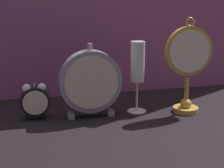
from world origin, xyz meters
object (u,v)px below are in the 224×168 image
pocket_watch_on_stand (188,65)px  champagne_flute (137,67)px  alarm_clock_twin_bell (35,100)px  mantel_clock_silver (90,82)px

pocket_watch_on_stand → champagne_flute: bearing=165.3°
pocket_watch_on_stand → champagne_flute: pocket_watch_on_stand is taller
pocket_watch_on_stand → alarm_clock_twin_bell: pocket_watch_on_stand is taller
pocket_watch_on_stand → mantel_clock_silver: size_ratio=1.32×
pocket_watch_on_stand → mantel_clock_silver: pocket_watch_on_stand is taller
alarm_clock_twin_bell → champagne_flute: champagne_flute is taller
pocket_watch_on_stand → alarm_clock_twin_bell: (-0.48, 0.05, -0.09)m
mantel_clock_silver → champagne_flute: size_ratio=1.00×
champagne_flute → alarm_clock_twin_bell: bearing=179.2°
mantel_clock_silver → pocket_watch_on_stand: bearing=-4.8°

